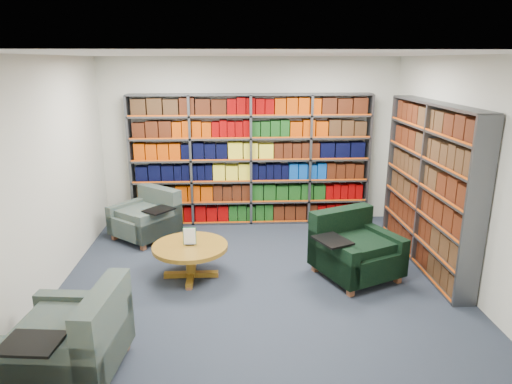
{
  "coord_description": "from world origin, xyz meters",
  "views": [
    {
      "loc": [
        -0.3,
        -5.21,
        2.74
      ],
      "look_at": [
        0.0,
        0.6,
        1.05
      ],
      "focal_mm": 32.0,
      "sensor_mm": 36.0,
      "label": 1
    }
  ],
  "objects_px": {
    "chair_teal_left": "(149,218)",
    "chair_teal_front": "(77,341)",
    "chair_green_right": "(352,250)",
    "coffee_table": "(190,252)"
  },
  "relations": [
    {
      "from": "chair_teal_left",
      "to": "chair_teal_front",
      "type": "height_order",
      "value": "chair_teal_front"
    },
    {
      "from": "chair_green_right",
      "to": "chair_teal_left",
      "type": "bearing_deg",
      "value": 152.66
    },
    {
      "from": "chair_teal_left",
      "to": "chair_teal_front",
      "type": "relative_size",
      "value": 1.05
    },
    {
      "from": "chair_teal_left",
      "to": "chair_green_right",
      "type": "xyz_separation_m",
      "value": [
        2.9,
        -1.5,
        0.03
      ]
    },
    {
      "from": "chair_teal_front",
      "to": "coffee_table",
      "type": "height_order",
      "value": "chair_teal_front"
    },
    {
      "from": "chair_teal_left",
      "to": "chair_teal_front",
      "type": "distance_m",
      "value": 3.36
    },
    {
      "from": "chair_teal_left",
      "to": "coffee_table",
      "type": "xyz_separation_m",
      "value": [
        0.79,
        -1.49,
        0.06
      ]
    },
    {
      "from": "chair_teal_front",
      "to": "coffee_table",
      "type": "bearing_deg",
      "value": 65.66
    },
    {
      "from": "chair_teal_left",
      "to": "chair_green_right",
      "type": "distance_m",
      "value": 3.27
    },
    {
      "from": "chair_teal_left",
      "to": "coffee_table",
      "type": "distance_m",
      "value": 1.69
    }
  ]
}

